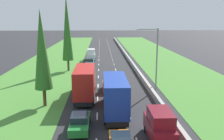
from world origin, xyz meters
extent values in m
plane|color=#28282B|center=(0.00, 60.00, 0.00)|extent=(300.00, 300.00, 0.00)
cube|color=#478433|center=(-12.65, 60.00, 0.02)|extent=(14.00, 140.00, 0.04)
cube|color=#478433|center=(14.35, 60.00, 0.02)|extent=(14.00, 140.00, 0.04)
cube|color=#9E9B93|center=(5.70, 60.00, 0.42)|extent=(0.44, 120.00, 0.85)
cube|color=white|center=(-1.75, 21.00, 0.01)|extent=(0.14, 2.00, 0.01)
cube|color=white|center=(-1.75, 27.00, 0.01)|extent=(0.14, 2.00, 0.01)
cube|color=white|center=(-1.75, 33.00, 0.01)|extent=(0.14, 2.00, 0.01)
cube|color=white|center=(-1.75, 39.00, 0.01)|extent=(0.14, 2.00, 0.01)
cube|color=white|center=(-1.75, 45.00, 0.01)|extent=(0.14, 2.00, 0.01)
cube|color=white|center=(-1.75, 51.00, 0.01)|extent=(0.14, 2.00, 0.01)
cube|color=white|center=(-1.75, 57.00, 0.01)|extent=(0.14, 2.00, 0.01)
cube|color=white|center=(-1.75, 63.00, 0.01)|extent=(0.14, 2.00, 0.01)
cube|color=white|center=(-1.75, 69.00, 0.01)|extent=(0.14, 2.00, 0.01)
cube|color=white|center=(-1.75, 75.00, 0.01)|extent=(0.14, 2.00, 0.01)
cube|color=white|center=(-1.75, 81.00, 0.01)|extent=(0.14, 2.00, 0.01)
cube|color=white|center=(-1.75, 87.00, 0.01)|extent=(0.14, 2.00, 0.01)
cube|color=white|center=(-1.75, 93.00, 0.01)|extent=(0.14, 2.00, 0.01)
cube|color=white|center=(-1.75, 99.00, 0.01)|extent=(0.14, 2.00, 0.01)
cube|color=white|center=(-1.75, 105.00, 0.01)|extent=(0.14, 2.00, 0.01)
cube|color=white|center=(-1.75, 111.00, 0.01)|extent=(0.14, 2.00, 0.01)
cube|color=white|center=(-1.75, 117.00, 0.01)|extent=(0.14, 2.00, 0.01)
cube|color=white|center=(1.75, 21.00, 0.01)|extent=(0.14, 2.00, 0.01)
cube|color=white|center=(1.75, 27.00, 0.01)|extent=(0.14, 2.00, 0.01)
cube|color=white|center=(1.75, 33.00, 0.01)|extent=(0.14, 2.00, 0.01)
cube|color=white|center=(1.75, 39.00, 0.01)|extent=(0.14, 2.00, 0.01)
cube|color=white|center=(1.75, 45.00, 0.01)|extent=(0.14, 2.00, 0.01)
cube|color=white|center=(1.75, 51.00, 0.01)|extent=(0.14, 2.00, 0.01)
cube|color=white|center=(1.75, 57.00, 0.01)|extent=(0.14, 2.00, 0.01)
cube|color=white|center=(1.75, 63.00, 0.01)|extent=(0.14, 2.00, 0.01)
cube|color=white|center=(1.75, 69.00, 0.01)|extent=(0.14, 2.00, 0.01)
cube|color=white|center=(1.75, 75.00, 0.01)|extent=(0.14, 2.00, 0.01)
cube|color=white|center=(1.75, 81.00, 0.01)|extent=(0.14, 2.00, 0.01)
cube|color=white|center=(1.75, 87.00, 0.01)|extent=(0.14, 2.00, 0.01)
cube|color=white|center=(1.75, 93.00, 0.01)|extent=(0.14, 2.00, 0.01)
cube|color=white|center=(1.75, 99.00, 0.01)|extent=(0.14, 2.00, 0.01)
cube|color=white|center=(1.75, 105.00, 0.01)|extent=(0.14, 2.00, 0.01)
cube|color=white|center=(1.75, 111.00, 0.01)|extent=(0.14, 2.00, 0.01)
cube|color=white|center=(1.75, 117.00, 0.01)|extent=(0.14, 2.00, 0.01)
cube|color=#237A33|center=(-3.31, 17.70, 0.68)|extent=(1.76, 4.50, 0.72)
cube|color=#19232D|center=(-3.31, 17.55, 1.34)|extent=(1.56, 1.90, 0.60)
cylinder|color=black|center=(-4.11, 19.09, 0.32)|extent=(0.22, 0.64, 0.64)
cylinder|color=black|center=(-2.51, 19.09, 0.32)|extent=(0.22, 0.64, 0.64)
cylinder|color=black|center=(-4.11, 16.30, 0.32)|extent=(0.22, 0.64, 0.64)
cylinder|color=black|center=(-2.51, 16.30, 0.32)|extent=(0.22, 0.64, 0.64)
cube|color=black|center=(-3.39, 27.66, 0.60)|extent=(2.20, 9.40, 0.56)
cube|color=silver|center=(-3.39, 31.26, 2.13)|extent=(2.40, 2.20, 2.50)
cube|color=#B21E19|center=(-3.39, 26.56, 2.53)|extent=(2.44, 7.20, 3.30)
cylinder|color=black|center=(-4.51, 30.96, 0.32)|extent=(0.22, 0.64, 0.64)
cylinder|color=black|center=(-2.27, 30.96, 0.32)|extent=(0.22, 0.64, 0.64)
cylinder|color=black|center=(-4.51, 25.48, 0.32)|extent=(0.22, 0.64, 0.64)
cylinder|color=black|center=(-2.27, 25.48, 0.32)|extent=(0.22, 0.64, 0.64)
cylinder|color=black|center=(-4.51, 24.40, 0.32)|extent=(0.22, 0.64, 0.64)
cylinder|color=black|center=(-2.27, 24.40, 0.32)|extent=(0.22, 0.64, 0.64)
cube|color=#1E47B7|center=(-3.26, 37.27, 0.70)|extent=(1.68, 3.90, 0.76)
cube|color=#19232D|center=(-3.26, 36.97, 1.40)|extent=(1.52, 1.60, 0.64)
cylinder|color=black|center=(-4.02, 38.48, 0.32)|extent=(0.22, 0.64, 0.64)
cylinder|color=black|center=(-2.50, 38.48, 0.32)|extent=(0.22, 0.64, 0.64)
cylinder|color=black|center=(-4.02, 36.06, 0.32)|extent=(0.22, 0.64, 0.64)
cylinder|color=black|center=(-2.50, 36.06, 0.32)|extent=(0.22, 0.64, 0.64)
cube|color=maroon|center=(3.64, 15.42, 1.02)|extent=(1.90, 4.90, 1.40)
cube|color=maroon|center=(3.64, 15.12, 2.27)|extent=(1.80, 3.10, 1.10)
cylinder|color=black|center=(2.77, 16.94, 0.32)|extent=(0.22, 0.64, 0.64)
cylinder|color=black|center=(4.51, 16.94, 0.32)|extent=(0.22, 0.64, 0.64)
cube|color=yellow|center=(-3.56, 44.33, 0.70)|extent=(1.68, 3.90, 0.76)
cube|color=#19232D|center=(-3.56, 44.03, 1.40)|extent=(1.52, 1.60, 0.64)
cylinder|color=black|center=(-4.32, 45.54, 0.32)|extent=(0.22, 0.64, 0.64)
cylinder|color=black|center=(-2.80, 45.54, 0.32)|extent=(0.22, 0.64, 0.64)
cylinder|color=black|center=(-4.32, 43.12, 0.32)|extent=(0.22, 0.64, 0.64)
cylinder|color=black|center=(-2.80, 43.12, 0.32)|extent=(0.22, 0.64, 0.64)
cube|color=teal|center=(-3.70, 49.80, 0.68)|extent=(1.76, 4.50, 0.72)
cube|color=#19232D|center=(-3.70, 49.65, 1.34)|extent=(1.56, 1.90, 0.60)
cylinder|color=black|center=(-4.50, 51.19, 0.32)|extent=(0.22, 0.64, 0.64)
cylinder|color=black|center=(-2.90, 51.19, 0.32)|extent=(0.22, 0.64, 0.64)
cylinder|color=black|center=(-4.50, 48.40, 0.32)|extent=(0.22, 0.64, 0.64)
cylinder|color=black|center=(-2.90, 48.40, 0.32)|extent=(0.22, 0.64, 0.64)
cube|color=white|center=(-3.67, 57.32, 1.02)|extent=(1.90, 4.90, 1.40)
cube|color=white|center=(-3.67, 57.02, 2.27)|extent=(1.80, 3.10, 1.10)
cylinder|color=black|center=(-4.54, 58.84, 0.32)|extent=(0.22, 0.64, 0.64)
cylinder|color=black|center=(-2.80, 58.84, 0.32)|extent=(0.22, 0.64, 0.64)
cylinder|color=black|center=(-4.54, 55.80, 0.32)|extent=(0.22, 0.64, 0.64)
cylinder|color=black|center=(-2.80, 55.80, 0.32)|extent=(0.22, 0.64, 0.64)
cube|color=#19232D|center=(0.16, 13.19, 1.40)|extent=(1.52, 1.60, 0.64)
cube|color=black|center=(0.20, 22.05, 0.60)|extent=(2.20, 9.40, 0.56)
cube|color=orange|center=(0.20, 25.65, 2.13)|extent=(2.40, 2.20, 2.50)
cube|color=#19389E|center=(0.20, 20.95, 2.53)|extent=(2.44, 7.20, 3.30)
cylinder|color=black|center=(-0.92, 25.35, 0.32)|extent=(0.22, 0.64, 0.64)
cylinder|color=black|center=(1.32, 25.35, 0.32)|extent=(0.22, 0.64, 0.64)
cylinder|color=black|center=(-0.92, 19.87, 0.32)|extent=(0.22, 0.64, 0.64)
cylinder|color=black|center=(1.32, 19.87, 0.32)|extent=(0.22, 0.64, 0.64)
cylinder|color=black|center=(-0.92, 18.79, 0.32)|extent=(0.22, 0.64, 0.64)
cylinder|color=black|center=(1.32, 18.79, 0.32)|extent=(0.22, 0.64, 0.64)
cube|color=orange|center=(-0.20, 30.45, 0.70)|extent=(1.68, 3.90, 0.76)
cube|color=#19232D|center=(-0.20, 30.15, 1.40)|extent=(1.52, 1.60, 0.64)
cylinder|color=black|center=(-0.96, 31.66, 0.32)|extent=(0.22, 0.64, 0.64)
cylinder|color=black|center=(0.56, 31.66, 0.32)|extent=(0.22, 0.64, 0.64)
cylinder|color=black|center=(-0.96, 29.24, 0.32)|extent=(0.22, 0.64, 0.64)
cylinder|color=black|center=(0.56, 29.24, 0.32)|extent=(0.22, 0.64, 0.64)
cylinder|color=#4C3823|center=(-8.06, 24.43, 1.10)|extent=(0.40, 0.40, 2.20)
cone|color=#2D6623|center=(-8.06, 24.43, 6.82)|extent=(2.09, 2.09, 9.24)
cylinder|color=#4C3823|center=(-7.77, 44.48, 1.10)|extent=(0.41, 0.41, 2.20)
cone|color=#2D6623|center=(-7.77, 44.48, 8.41)|extent=(2.17, 2.17, 12.41)
cylinder|color=gray|center=(6.74, 30.39, 4.50)|extent=(0.20, 0.20, 9.00)
cylinder|color=gray|center=(5.34, 30.39, 8.85)|extent=(2.80, 0.12, 0.12)
cube|color=silver|center=(3.94, 30.39, 8.75)|extent=(0.60, 0.28, 0.20)
camera|label=1|loc=(-1.31, -3.76, 10.36)|focal=39.12mm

